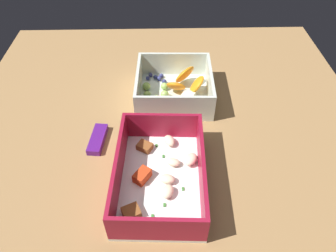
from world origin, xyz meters
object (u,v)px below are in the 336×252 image
pasta_container (160,175)px  fruit_bowl (174,89)px  paper_cup_liner (152,64)px  candy_bar (98,139)px

pasta_container → fruit_bowl: size_ratio=1.33×
pasta_container → paper_cup_liner: (33.12, 1.56, -0.95)cm
fruit_bowl → candy_bar: 19.30cm
fruit_bowl → candy_bar: (-12.60, 14.54, -1.50)cm
pasta_container → paper_cup_liner: pasta_container is taller
candy_bar → paper_cup_liner: (23.82, -9.85, 0.34)cm
fruit_bowl → paper_cup_liner: size_ratio=4.53×
pasta_container → candy_bar: 14.78cm
candy_bar → paper_cup_liner: size_ratio=1.99×
pasta_container → fruit_bowl: (21.91, -3.13, 0.21)cm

